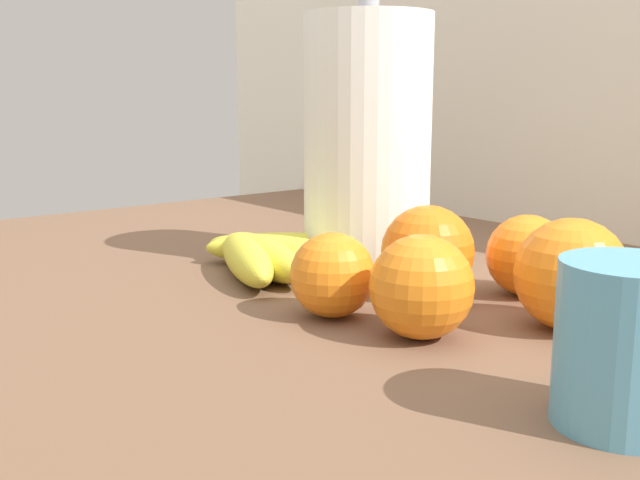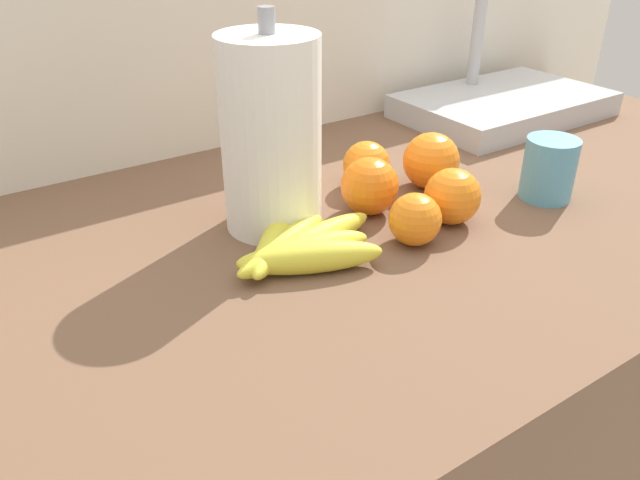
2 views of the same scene
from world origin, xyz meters
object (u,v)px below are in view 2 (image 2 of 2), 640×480
at_px(orange_back_right, 370,186).
at_px(paper_towel_roll, 271,136).
at_px(orange_right, 366,165).
at_px(orange_center, 431,161).
at_px(mug, 549,169).
at_px(orange_back_left, 415,219).
at_px(banana_bunch, 298,247).
at_px(orange_far_right, 452,196).
at_px(sink_basin, 503,103).

relative_size(orange_back_right, paper_towel_roll, 0.29).
bearing_deg(orange_right, orange_center, -34.63).
height_order(paper_towel_roll, mug, paper_towel_roll).
relative_size(orange_back_left, orange_center, 0.80).
height_order(banana_bunch, orange_center, orange_center).
distance_m(banana_bunch, orange_center, 0.29).
bearing_deg(orange_back_left, orange_far_right, 11.64).
relative_size(orange_back_right, sink_basin, 0.20).
height_order(paper_towel_roll, sink_basin, paper_towel_roll).
xyz_separation_m(orange_back_left, sink_basin, (0.48, 0.29, -0.01)).
distance_m(orange_back_left, orange_far_right, 0.08).
bearing_deg(sink_basin, orange_back_left, -149.21).
height_order(orange_right, mug, mug).
relative_size(banana_bunch, orange_back_right, 2.71).
distance_m(banana_bunch, sink_basin, 0.67).
relative_size(orange_back_right, orange_far_right, 1.05).
xyz_separation_m(orange_center, sink_basin, (0.35, 0.17, -0.02)).
bearing_deg(orange_back_right, banana_bunch, -159.92).
relative_size(orange_center, mug, 0.94).
relative_size(orange_right, orange_back_right, 0.89).
height_order(orange_center, orange_right, orange_center).
distance_m(orange_back_right, mug, 0.26).
distance_m(orange_right, sink_basin, 0.45).
bearing_deg(orange_back_right, mug, -23.43).
bearing_deg(orange_back_left, mug, -1.07).
height_order(banana_bunch, orange_back_right, orange_back_right).
xyz_separation_m(banana_bunch, sink_basin, (0.63, 0.24, 0.01)).
relative_size(orange_center, orange_back_right, 1.05).
bearing_deg(orange_right, sink_basin, 15.39).
height_order(orange_back_left, orange_far_right, orange_far_right).
relative_size(banana_bunch, sink_basin, 0.55).
distance_m(banana_bunch, orange_back_right, 0.16).
height_order(orange_back_left, paper_towel_roll, paper_towel_roll).
bearing_deg(orange_back_right, orange_back_left, -93.58).
bearing_deg(mug, orange_back_left, 178.93).
relative_size(orange_center, orange_right, 1.19).
bearing_deg(orange_far_right, banana_bunch, 172.70).
distance_m(orange_center, orange_back_right, 0.13).
bearing_deg(orange_center, banana_bunch, -165.51).
bearing_deg(orange_far_right, orange_back_right, 131.29).
distance_m(orange_right, orange_back_right, 0.09).
bearing_deg(orange_back_right, orange_far_right, -48.71).
relative_size(banana_bunch, mug, 2.41).
relative_size(orange_back_left, paper_towel_roll, 0.24).
height_order(banana_bunch, paper_towel_roll, paper_towel_roll).
bearing_deg(orange_right, orange_back_left, -108.10).
height_order(orange_back_right, orange_far_right, orange_back_right).
bearing_deg(orange_far_right, orange_right, 98.71).
height_order(orange_right, orange_far_right, orange_far_right).
bearing_deg(banana_bunch, mug, -7.23).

